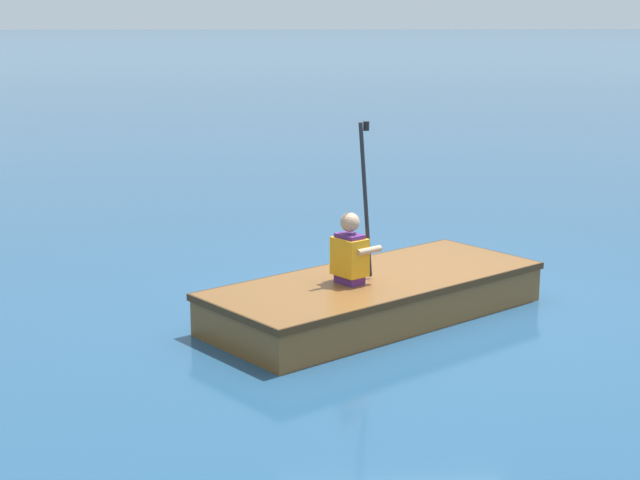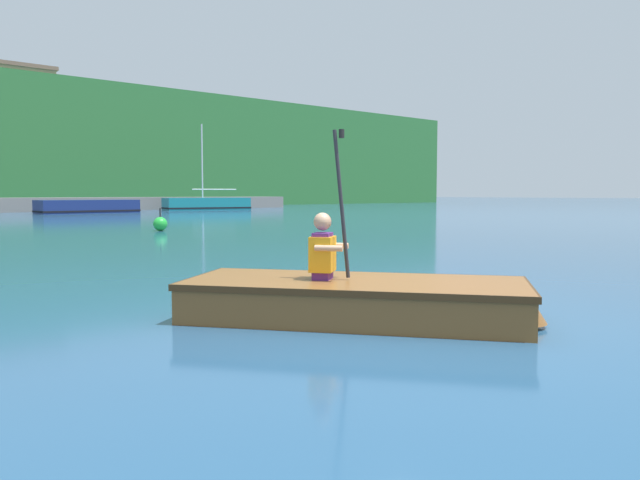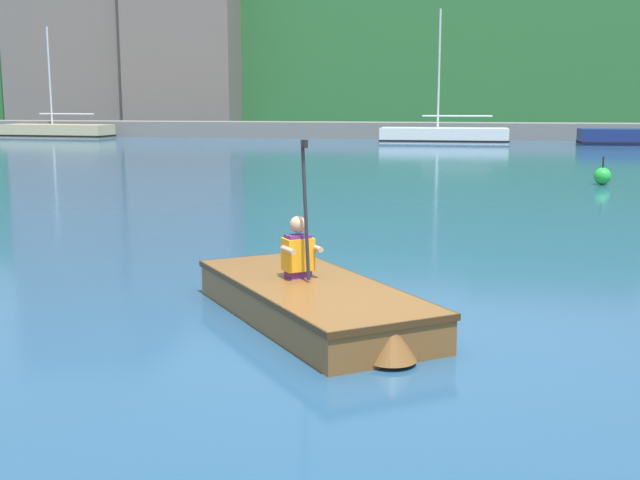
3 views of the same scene
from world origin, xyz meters
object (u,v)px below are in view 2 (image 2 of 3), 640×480
at_px(moored_boat_dock_center_far, 88,207).
at_px(rowboat_foreground, 360,297).
at_px(person_paddler, 324,248).
at_px(moored_boat_dock_west_inner, 207,204).
at_px(channel_buoy, 160,224).

xyz_separation_m(moored_boat_dock_center_far, rowboat_foreground, (-10.08, -32.98, -0.15)).
xyz_separation_m(rowboat_foreground, person_paddler, (-0.21, 0.29, 0.45)).
distance_m(moored_boat_dock_west_inner, channel_buoy, 25.05).
height_order(moored_boat_dock_west_inner, rowboat_foreground, moored_boat_dock_west_inner).
height_order(moored_boat_dock_west_inner, person_paddler, moored_boat_dock_west_inner).
bearing_deg(rowboat_foreground, moored_boat_dock_west_inner, 60.97).
xyz_separation_m(moored_boat_dock_west_inner, rowboat_foreground, (-19.22, -34.64, -0.20)).
distance_m(moored_boat_dock_west_inner, moored_boat_dock_center_far, 9.29).
bearing_deg(person_paddler, moored_boat_dock_west_inner, 60.51).
height_order(moored_boat_dock_center_far, channel_buoy, moored_boat_dock_center_far).
relative_size(rowboat_foreground, channel_buoy, 4.60).
bearing_deg(channel_buoy, person_paddler, -111.12).
relative_size(person_paddler, channel_buoy, 1.95).
xyz_separation_m(moored_boat_dock_west_inner, moored_boat_dock_center_far, (-9.14, -1.66, -0.05)).
distance_m(moored_boat_dock_west_inner, rowboat_foreground, 39.62).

